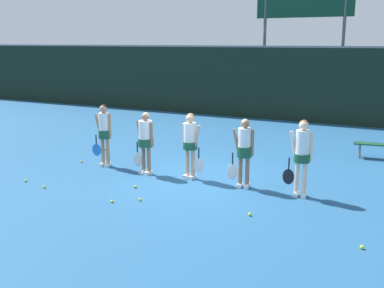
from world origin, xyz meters
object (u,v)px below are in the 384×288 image
Objects in this scene: tennis_ball_4 at (362,247)px; tennis_ball_7 at (44,187)px; tennis_ball_1 at (26,181)px; tennis_ball_3 at (105,149)px; scoreboard at (304,12)px; tennis_ball_6 at (250,214)px; player_2 at (190,140)px; tennis_ball_8 at (135,187)px; player_1 at (145,138)px; player_4 at (302,152)px; player_3 at (244,148)px; tennis_ball_2 at (81,161)px; tennis_ball_0 at (140,200)px; tennis_ball_5 at (112,201)px; player_0 at (104,130)px.

tennis_ball_4 reaches higher than tennis_ball_7.
tennis_ball_3 is at bearing 94.31° from tennis_ball_1.
tennis_ball_1 is (-3.89, -12.66, -4.66)m from scoreboard.
tennis_ball_6 is 1.03× the size of tennis_ball_7.
player_2 reaches higher than tennis_ball_8.
tennis_ball_6 is at bearing 3.40° from tennis_ball_1.
player_1 reaches higher than tennis_ball_7.
player_4 is 4.00m from tennis_ball_8.
tennis_ball_8 reaches higher than tennis_ball_6.
tennis_ball_8 is (-2.30, -1.22, -0.94)m from player_3.
player_1 is 3.93m from tennis_ball_6.
player_3 is 2.07m from tennis_ball_6.
tennis_ball_2 is at bearing -171.91° from player_2.
tennis_ball_3 is 9.12m from tennis_ball_4.
tennis_ball_0 is at bearing -31.07° from tennis_ball_2.
tennis_ball_5 is at bearing -168.32° from tennis_ball_6.
player_2 reaches higher than tennis_ball_4.
player_4 reaches higher than tennis_ball_8.
tennis_ball_6 reaches higher than tennis_ball_1.
tennis_ball_1 is at bearing 167.79° from tennis_ball_7.
player_4 is at bearing -9.04° from player_0.
player_4 is 2.89m from tennis_ball_4.
player_3 reaches higher than tennis_ball_7.
tennis_ball_1 is 0.95× the size of tennis_ball_8.
player_2 is 23.91× the size of tennis_ball_4.
tennis_ball_4 is 1.07× the size of tennis_ball_7.
tennis_ball_5 is at bearing -84.72° from tennis_ball_8.
player_4 is at bearing -76.66° from scoreboard.
tennis_ball_8 is (-3.68, -1.17, -1.01)m from player_4.
tennis_ball_0 is 0.94× the size of tennis_ball_8.
tennis_ball_3 is 1.07× the size of tennis_ball_7.
tennis_ball_7 reaches higher than tennis_ball_5.
player_0 reaches higher than tennis_ball_1.
player_4 is (5.53, -0.13, 0.01)m from player_0.
tennis_ball_0 is 1.02× the size of tennis_ball_5.
player_0 is at bearing 161.81° from tennis_ball_4.
player_4 reaches higher than tennis_ball_6.
tennis_ball_6 is at bearing 11.68° from tennis_ball_5.
tennis_ball_7 is (-7.22, 0.06, -0.00)m from tennis_ball_4.
tennis_ball_2 is 3.65m from tennis_ball_5.
tennis_ball_8 is (1.96, 0.98, 0.00)m from tennis_ball_7.
tennis_ball_3 is at bearing 159.08° from player_1.
tennis_ball_0 is 0.92× the size of tennis_ball_3.
tennis_ball_3 is 1.02× the size of tennis_ball_8.
scoreboard reaches higher than tennis_ball_2.
tennis_ball_5 is (3.11, -3.88, -0.00)m from tennis_ball_3.
scoreboard is 11.43m from player_1.
tennis_ball_1 is 2.86m from tennis_ball_8.
player_4 is 27.44× the size of tennis_ball_5.
tennis_ball_1 is at bearing 178.36° from tennis_ball_4.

